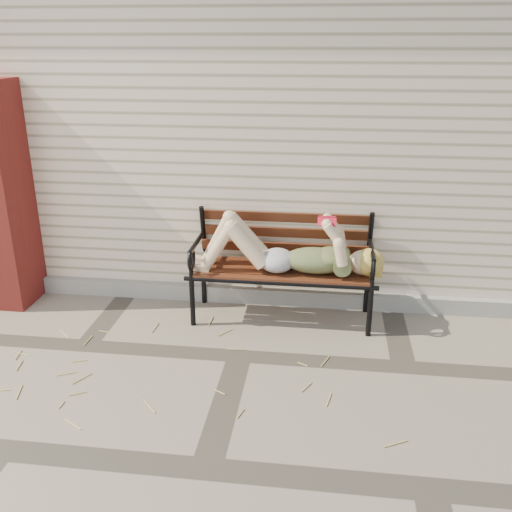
# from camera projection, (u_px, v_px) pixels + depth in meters

# --- Properties ---
(ground) EXTENTS (80.00, 80.00, 0.00)m
(ground) POSITION_uv_depth(u_px,v_px,m) (240.00, 356.00, 4.42)
(ground) COLOR #7B705E
(ground) RESTS_ON ground
(house_wall) EXTENTS (8.00, 4.00, 3.00)m
(house_wall) POSITION_uv_depth(u_px,v_px,m) (278.00, 112.00, 6.67)
(house_wall) COLOR beige
(house_wall) RESTS_ON ground
(foundation_strip) EXTENTS (8.00, 0.10, 0.15)m
(foundation_strip) POSITION_uv_depth(u_px,v_px,m) (256.00, 295.00, 5.30)
(foundation_strip) COLOR #A4A194
(foundation_strip) RESTS_ON ground
(garden_bench) EXTENTS (1.68, 0.67, 1.09)m
(garden_bench) POSITION_uv_depth(u_px,v_px,m) (283.00, 249.00, 4.91)
(garden_bench) COLOR black
(garden_bench) RESTS_ON ground
(reading_woman) EXTENTS (1.59, 0.36, 0.50)m
(reading_woman) POSITION_uv_depth(u_px,v_px,m) (284.00, 250.00, 4.77)
(reading_woman) COLOR #093244
(reading_woman) RESTS_ON ground
(straw_scatter) EXTENTS (2.82, 1.55, 0.01)m
(straw_scatter) POSITION_uv_depth(u_px,v_px,m) (204.00, 377.00, 4.14)
(straw_scatter) COLOR #D2BA66
(straw_scatter) RESTS_ON ground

